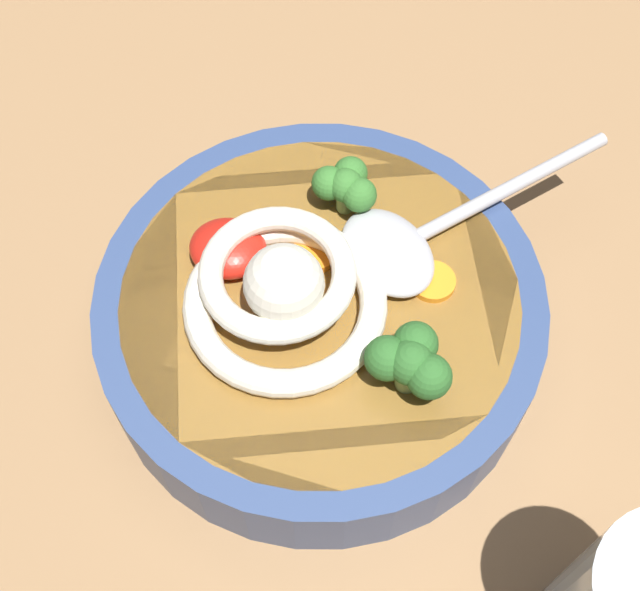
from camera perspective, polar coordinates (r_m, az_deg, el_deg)
table_slab at (r=49.91cm, az=0.69°, el=-5.59°), size 91.60×91.60×3.73cm
soup_bowl at (r=46.73cm, az=-0.00°, el=-1.49°), size 24.04×24.04×4.92cm
noodle_pile at (r=43.32cm, az=-2.37°, el=0.68°), size 11.59×11.37×4.66cm
soup_spoon at (r=45.82cm, az=5.98°, el=3.67°), size 13.91×15.16×1.60cm
chili_sauce_dollop at (r=45.41cm, az=-6.19°, el=3.17°), size 4.16×3.74×1.87cm
broccoli_floret_front at (r=46.51cm, az=1.75°, el=7.43°), size 3.73×3.21×2.95cm
broccoli_floret_beside_chili at (r=40.65cm, az=6.06°, el=-4.38°), size 4.36×3.76×3.45cm
carrot_slice_left at (r=45.78cm, az=-0.38°, el=2.84°), size 2.37×2.37×0.50cm
carrot_slice_extra_b at (r=45.26cm, az=7.56°, el=0.94°), size 2.43×2.43×0.42cm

